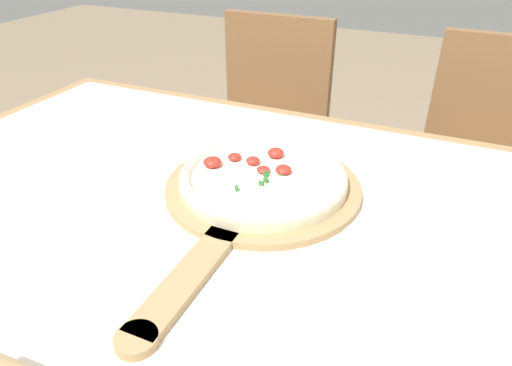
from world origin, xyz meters
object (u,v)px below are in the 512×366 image
Objects in this scene: pizza at (263,177)px; chair_left at (266,132)px; chair_right at (483,172)px; pizza_peel at (257,194)px.

chair_left reaches higher than pizza.
pizza is at bearing -116.15° from chair_right.
pizza reaches higher than pizza_peel.
chair_left is 0.70m from chair_right.
chair_left is at bearing 112.23° from pizza.
pizza_peel is at bearing -67.39° from chair_left.
pizza is at bearing 91.29° from pizza_peel.
chair_left reaches higher than pizza_peel.
chair_left and chair_right have the same top height.
chair_right reaches higher than pizza_peel.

